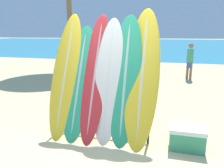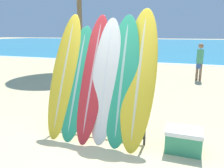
{
  "view_description": "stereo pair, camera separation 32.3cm",
  "coord_description": "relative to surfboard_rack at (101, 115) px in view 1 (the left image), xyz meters",
  "views": [
    {
      "loc": [
        1.05,
        -3.2,
        1.92
      ],
      "look_at": [
        -0.15,
        1.19,
        0.85
      ],
      "focal_mm": 35.0,
      "sensor_mm": 36.0,
      "label": 1
    },
    {
      "loc": [
        1.36,
        -3.1,
        1.92
      ],
      "look_at": [
        -0.15,
        1.19,
        0.85
      ],
      "focal_mm": 35.0,
      "sensor_mm": 36.0,
      "label": 2
    }
  ],
  "objects": [
    {
      "name": "surfboard_slot_0",
      "position": [
        -0.73,
        0.12,
        0.7
      ],
      "size": [
        0.53,
        1.1,
        2.31
      ],
      "color": "yellow",
      "rests_on": "ground_plane"
    },
    {
      "name": "surfboard_slot_1",
      "position": [
        -0.44,
        0.07,
        0.58
      ],
      "size": [
        0.55,
        0.99,
        2.07
      ],
      "color": "#289E70",
      "rests_on": "ground_plane"
    },
    {
      "name": "ocean_water",
      "position": [
        0.15,
        40.16,
        -0.45
      ],
      "size": [
        120.0,
        60.0,
        0.01
      ],
      "color": "teal",
      "rests_on": "ground_plane"
    },
    {
      "name": "surfboard_slot_2",
      "position": [
        -0.13,
        0.12,
        0.69
      ],
      "size": [
        0.49,
        1.12,
        2.29
      ],
      "color": "red",
      "rests_on": "ground_plane"
    },
    {
      "name": "person_near_water",
      "position": [
        1.94,
        6.02,
        0.38
      ],
      "size": [
        0.26,
        0.24,
        1.52
      ],
      "rotation": [
        0.0,
        0.0,
        5.7
      ],
      "color": "#846047",
      "rests_on": "ground_plane"
    },
    {
      "name": "surfboard_slot_3",
      "position": [
        0.14,
        0.07,
        0.65
      ],
      "size": [
        0.53,
        0.84,
        2.2
      ],
      "color": "silver",
      "rests_on": "ground_plane"
    },
    {
      "name": "person_mid_beach",
      "position": [
        -1.09,
        7.43,
        0.46
      ],
      "size": [
        0.28,
        0.22,
        1.67
      ],
      "rotation": [
        0.0,
        0.0,
        6.18
      ],
      "color": "tan",
      "rests_on": "ground_plane"
    },
    {
      "name": "person_far_left",
      "position": [
        -2.13,
        3.78,
        0.52
      ],
      "size": [
        0.26,
        0.3,
        1.77
      ],
      "rotation": [
        0.0,
        0.0,
        4.25
      ],
      "color": "#A87A5B",
      "rests_on": "ground_plane"
    },
    {
      "name": "surfboard_slot_5",
      "position": [
        0.73,
        0.13,
        0.73
      ],
      "size": [
        0.59,
        1.12,
        2.38
      ],
      "color": "yellow",
      "rests_on": "ground_plane"
    },
    {
      "name": "surfboard_rack",
      "position": [
        0.0,
        0.0,
        0.0
      ],
      "size": [
        1.8,
        0.04,
        0.84
      ],
      "color": "#28282D",
      "rests_on": "ground_plane"
    },
    {
      "name": "surfboard_slot_4",
      "position": [
        0.44,
        0.09,
        0.68
      ],
      "size": [
        0.57,
        0.9,
        2.26
      ],
      "color": "#289E70",
      "rests_on": "ground_plane"
    },
    {
      "name": "cooler_box",
      "position": [
        1.53,
        0.01,
        -0.26
      ],
      "size": [
        0.58,
        0.41,
        0.39
      ],
      "color": "#389366",
      "rests_on": "ground_plane"
    },
    {
      "name": "ground_plane",
      "position": [
        0.15,
        -0.39,
        -0.45
      ],
      "size": [
        160.0,
        160.0,
        0.0
      ],
      "primitive_type": "plane",
      "color": "beige"
    }
  ]
}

